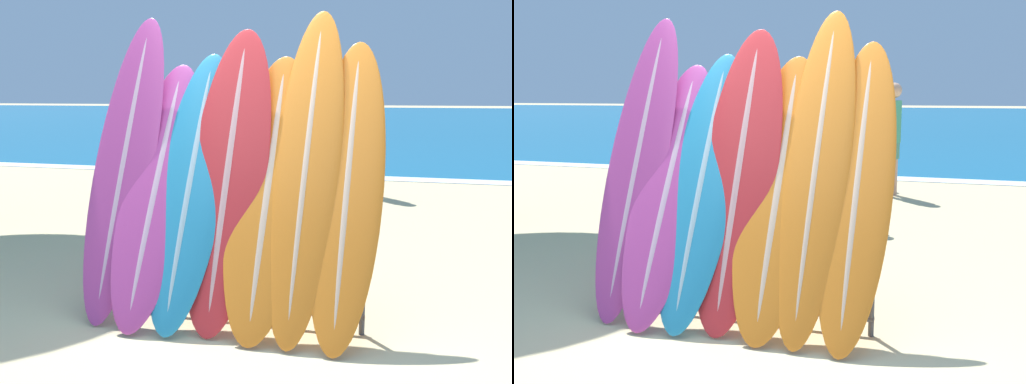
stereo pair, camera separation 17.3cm
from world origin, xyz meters
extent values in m
plane|color=beige|center=(0.00, 0.00, 0.00)|extent=(160.00, 160.00, 0.00)
cube|color=#146693|center=(0.00, 37.78, 0.00)|extent=(120.00, 60.00, 0.00)
cube|color=white|center=(0.00, 8.08, 0.01)|extent=(120.00, 0.60, 0.01)
cylinder|color=#47474C|center=(-1.21, 0.27, 0.41)|extent=(0.04, 0.04, 0.81)
cylinder|color=#47474C|center=(0.76, 0.27, 0.41)|extent=(0.04, 0.04, 0.81)
cylinder|color=#47474C|center=(-0.22, 0.27, 0.79)|extent=(2.01, 0.04, 0.04)
cylinder|color=#47474C|center=(-0.22, 0.27, 0.12)|extent=(2.01, 0.04, 0.04)
ellipsoid|color=#B23D8E|center=(-1.08, 0.41, 1.13)|extent=(0.50, 1.11, 2.27)
ellipsoid|color=#CAA1BE|center=(-1.08, 0.41, 1.13)|extent=(0.09, 1.07, 2.18)
ellipsoid|color=#B23D8E|center=(-0.78, 0.32, 0.95)|extent=(0.57, 1.17, 1.90)
ellipsoid|color=#CAA1BE|center=(-0.78, 0.32, 0.95)|extent=(0.10, 1.13, 1.83)
ellipsoid|color=teal|center=(-0.51, 0.34, 0.99)|extent=(0.53, 1.14, 1.98)
ellipsoid|color=#98BACC|center=(-0.51, 0.34, 0.99)|extent=(0.10, 1.11, 1.90)
ellipsoid|color=red|center=(-0.24, 0.38, 1.08)|extent=(0.58, 1.06, 2.15)
ellipsoid|color=#D19A9C|center=(-0.24, 0.38, 1.08)|extent=(0.11, 1.02, 2.07)
ellipsoid|color=orange|center=(0.07, 0.34, 0.97)|extent=(0.58, 1.12, 1.94)
ellipsoid|color=beige|center=(0.07, 0.34, 0.97)|extent=(0.10, 1.09, 1.87)
ellipsoid|color=orange|center=(0.33, 0.42, 1.15)|extent=(0.49, 1.29, 2.29)
ellipsoid|color=beige|center=(0.33, 0.42, 1.15)|extent=(0.09, 1.25, 2.21)
ellipsoid|color=orange|center=(0.63, 0.37, 1.02)|extent=(0.49, 1.19, 2.04)
ellipsoid|color=beige|center=(0.63, 0.37, 1.02)|extent=(0.09, 1.15, 1.97)
cylinder|color=tan|center=(0.22, 5.98, 0.43)|extent=(0.12, 0.12, 0.86)
cylinder|color=tan|center=(0.26, 6.16, 0.43)|extent=(0.12, 0.12, 0.86)
cube|color=#478466|center=(0.24, 6.07, 0.73)|extent=(0.21, 0.27, 0.26)
cube|color=#42996B|center=(0.24, 6.07, 1.20)|extent=(0.23, 0.30, 0.67)
sphere|color=tan|center=(0.24, 6.07, 1.69)|extent=(0.24, 0.24, 0.24)
cylinder|color=#846047|center=(-2.41, 6.20, 0.42)|extent=(0.12, 0.12, 0.85)
cylinder|color=#846047|center=(-2.39, 6.38, 0.42)|extent=(0.12, 0.12, 0.85)
cube|color=#478466|center=(-2.40, 6.29, 0.72)|extent=(0.17, 0.25, 0.25)
cube|color=#DB3842|center=(-2.40, 6.29, 1.18)|extent=(0.19, 0.27, 0.66)
sphere|color=#846047|center=(-2.40, 6.29, 1.67)|extent=(0.24, 0.24, 0.24)
cylinder|color=#A87A5B|center=(-0.09, 3.67, 0.36)|extent=(0.10, 0.10, 0.73)
cylinder|color=#A87A5B|center=(-0.05, 3.82, 0.36)|extent=(0.10, 0.10, 0.73)
cube|color=#CC4C3D|center=(-0.07, 3.75, 0.62)|extent=(0.17, 0.23, 0.22)
cube|color=#42996B|center=(-0.07, 3.75, 1.01)|extent=(0.19, 0.25, 0.57)
sphere|color=#A87A5B|center=(-0.07, 3.75, 1.43)|extent=(0.21, 0.21, 0.21)
cylinder|color=beige|center=(-0.33, 7.03, 0.41)|extent=(0.11, 0.11, 0.81)
cylinder|color=beige|center=(-0.50, 7.04, 0.41)|extent=(0.11, 0.11, 0.81)
cube|color=#385693|center=(-0.41, 7.03, 0.69)|extent=(0.24, 0.15, 0.24)
cube|color=#DB3842|center=(-0.41, 7.03, 1.13)|extent=(0.26, 0.17, 0.64)
sphere|color=beige|center=(-0.41, 7.03, 1.60)|extent=(0.23, 0.23, 0.23)
camera|label=1|loc=(1.12, -3.70, 1.65)|focal=42.00mm
camera|label=2|loc=(1.29, -3.65, 1.65)|focal=42.00mm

